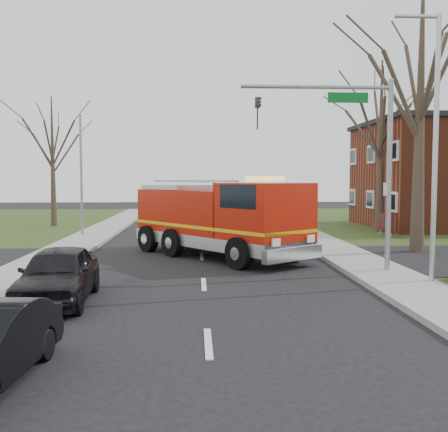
{
  "coord_description": "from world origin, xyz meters",
  "views": [
    {
      "loc": [
        -0.24,
        -16.48,
        3.36
      ],
      "look_at": [
        0.79,
        2.65,
        2.0
      ],
      "focal_mm": 42.0,
      "sensor_mm": 36.0,
      "label": 1
    }
  ],
  "objects": [
    {
      "name": "ground",
      "position": [
        0.0,
        0.0,
        0.0
      ],
      "size": [
        120.0,
        120.0,
        0.0
      ],
      "primitive_type": "plane",
      "color": "black",
      "rests_on": "ground"
    },
    {
      "name": "sidewalk_right",
      "position": [
        6.2,
        0.0,
        0.07
      ],
      "size": [
        2.4,
        80.0,
        0.15
      ],
      "primitive_type": "cube",
      "color": "gray",
      "rests_on": "ground"
    },
    {
      "name": "sidewalk_left",
      "position": [
        -6.2,
        0.0,
        0.07
      ],
      "size": [
        2.4,
        80.0,
        0.15
      ],
      "primitive_type": "cube",
      "color": "gray",
      "rests_on": "ground"
    },
    {
      "name": "health_center_sign",
      "position": [
        10.5,
        12.5,
        0.88
      ],
      "size": [
        0.12,
        2.0,
        1.4
      ],
      "color": "#430F14",
      "rests_on": "ground"
    },
    {
      "name": "bare_tree_near",
      "position": [
        9.5,
        6.0,
        7.41
      ],
      "size": [
        6.0,
        6.0,
        12.0
      ],
      "color": "#33271E",
      "rests_on": "ground"
    },
    {
      "name": "bare_tree_far",
      "position": [
        11.0,
        15.0,
        6.49
      ],
      "size": [
        5.25,
        5.25,
        10.5
      ],
      "color": "#33271E",
      "rests_on": "ground"
    },
    {
      "name": "bare_tree_left",
      "position": [
        -10.0,
        20.0,
        5.56
      ],
      "size": [
        4.5,
        4.5,
        9.0
      ],
      "color": "#33271E",
      "rests_on": "ground"
    },
    {
      "name": "traffic_signal_mast",
      "position": [
        5.21,
        1.5,
        4.71
      ],
      "size": [
        5.29,
        0.18,
        6.8
      ],
      "color": "gray",
      "rests_on": "ground"
    },
    {
      "name": "streetlight_pole",
      "position": [
        7.14,
        -0.5,
        4.55
      ],
      "size": [
        1.48,
        0.16,
        8.4
      ],
      "color": "#B7BABF",
      "rests_on": "ground"
    },
    {
      "name": "utility_pole_far",
      "position": [
        -6.8,
        14.0,
        3.5
      ],
      "size": [
        0.14,
        0.14,
        7.0
      ],
      "primitive_type": "cylinder",
      "color": "gray",
      "rests_on": "ground"
    },
    {
      "name": "fire_engine",
      "position": [
        0.79,
        5.81,
        1.57
      ],
      "size": [
        7.52,
        8.62,
        3.47
      ],
      "rotation": [
        0.0,
        0.0,
        0.65
      ],
      "color": "#AD1707",
      "rests_on": "ground"
    },
    {
      "name": "parked_car_maroon",
      "position": [
        -4.0,
        -2.16,
        0.77
      ],
      "size": [
        1.98,
        4.57,
        1.53
      ],
      "primitive_type": "imported",
      "rotation": [
        0.0,
        0.0,
        0.04
      ],
      "color": "black",
      "rests_on": "ground"
    }
  ]
}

